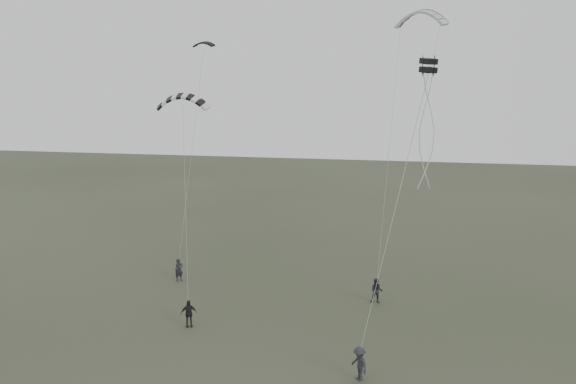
% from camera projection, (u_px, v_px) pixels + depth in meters
% --- Properties ---
extents(ground, '(140.00, 140.00, 0.00)m').
position_uv_depth(ground, '(256.00, 337.00, 29.56)').
color(ground, '#333A25').
rests_on(ground, ground).
extents(flyer_left, '(0.67, 0.64, 1.53)m').
position_uv_depth(flyer_left, '(179.00, 270.00, 37.83)').
color(flyer_left, black).
rests_on(flyer_left, ground).
extents(flyer_right, '(0.77, 0.62, 1.53)m').
position_uv_depth(flyer_right, '(377.00, 291.00, 34.02)').
color(flyer_right, black).
rests_on(flyer_right, ground).
extents(flyer_center, '(0.96, 0.77, 1.53)m').
position_uv_depth(flyer_center, '(189.00, 313.00, 30.70)').
color(flyer_center, black).
rests_on(flyer_center, ground).
extents(flyer_far, '(1.10, 1.16, 1.58)m').
position_uv_depth(flyer_far, '(359.00, 364.00, 25.18)').
color(flyer_far, '#26262B').
rests_on(flyer_far, ground).
extents(kite_dark_small, '(1.60, 0.86, 0.60)m').
position_uv_depth(kite_dark_small, '(204.00, 43.00, 37.71)').
color(kite_dark_small, black).
rests_on(kite_dark_small, flyer_left).
extents(kite_pale_large, '(3.77, 2.60, 1.66)m').
position_uv_depth(kite_pale_large, '(421.00, 12.00, 37.76)').
color(kite_pale_large, silver).
rests_on(kite_pale_large, flyer_right).
extents(kite_striped, '(3.25, 1.46, 1.41)m').
position_uv_depth(kite_striped, '(182.00, 96.00, 33.67)').
color(kite_striped, black).
rests_on(kite_striped, flyer_center).
extents(kite_box, '(1.00, 1.02, 0.81)m').
position_uv_depth(kite_box, '(428.00, 66.00, 29.15)').
color(kite_box, black).
rests_on(kite_box, flyer_far).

